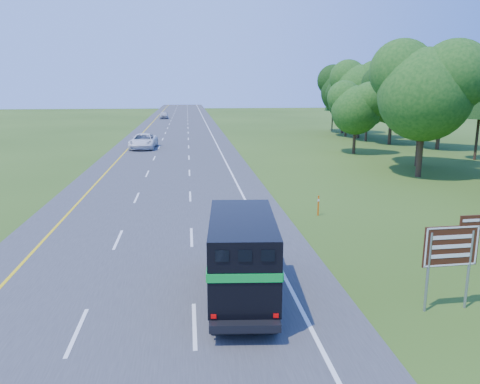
{
  "coord_description": "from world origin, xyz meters",
  "views": [
    {
      "loc": [
        1.77,
        -11.76,
        7.56
      ],
      "look_at": [
        4.57,
        13.3,
        1.8
      ],
      "focal_mm": 35.0,
      "sensor_mm": 36.0,
      "label": 1
    }
  ],
  "objects_px": {
    "far_car": "(164,115)",
    "exit_sign": "(452,250)",
    "white_suv": "(143,141)",
    "horse_truck": "(242,253)"
  },
  "relations": [
    {
      "from": "far_car",
      "to": "exit_sign",
      "type": "xyz_separation_m",
      "value": [
        14.14,
        -97.06,
        1.3
      ]
    },
    {
      "from": "white_suv",
      "to": "far_car",
      "type": "height_order",
      "value": "white_suv"
    },
    {
      "from": "far_car",
      "to": "exit_sign",
      "type": "height_order",
      "value": "exit_sign"
    },
    {
      "from": "far_car",
      "to": "exit_sign",
      "type": "distance_m",
      "value": 98.09
    },
    {
      "from": "horse_truck",
      "to": "far_car",
      "type": "distance_m",
      "value": 95.59
    },
    {
      "from": "horse_truck",
      "to": "exit_sign",
      "type": "relative_size",
      "value": 2.16
    },
    {
      "from": "white_suv",
      "to": "exit_sign",
      "type": "distance_m",
      "value": 46.18
    },
    {
      "from": "exit_sign",
      "to": "far_car",
      "type": "bearing_deg",
      "value": 95.62
    },
    {
      "from": "white_suv",
      "to": "exit_sign",
      "type": "height_order",
      "value": "exit_sign"
    },
    {
      "from": "exit_sign",
      "to": "white_suv",
      "type": "bearing_deg",
      "value": 105.15
    }
  ]
}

